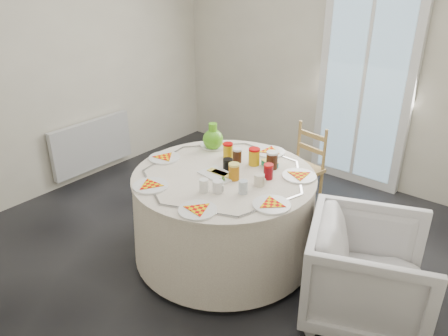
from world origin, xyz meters
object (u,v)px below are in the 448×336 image
Objects in this scene: radiator at (92,145)px; green_pitcher at (213,136)px; wooden_chair at (300,163)px; table at (224,215)px; armchair at (368,269)px.

radiator is 4.34× the size of green_pitcher.
table is at bearing -82.44° from wooden_chair.
green_pitcher is (-0.39, 0.33, 0.49)m from table.
armchair is at bearing 2.96° from table.
table is at bearing -46.87° from green_pitcher.
wooden_chair is 0.97m from green_pitcher.
wooden_chair is at bearing 52.31° from green_pitcher.
table is 0.71m from green_pitcher.
wooden_chair is at bearing 86.45° from table.
green_pitcher is (1.69, 0.11, 0.49)m from radiator.
armchair is (3.27, -0.16, 0.01)m from radiator.
radiator is at bearing 173.86° from table.
radiator is at bearing 176.91° from green_pitcher.
table is 1.19m from armchair.
armchair is (1.12, -1.03, -0.08)m from wooden_chair.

